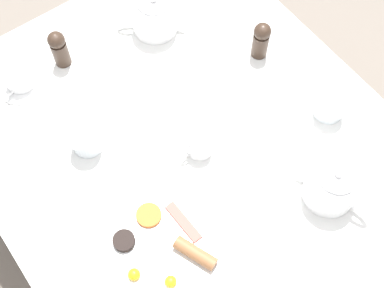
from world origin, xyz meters
name	(u,v)px	position (x,y,z in m)	size (l,w,h in m)	color
ground_plane	(192,238)	(0.00, 0.00, 0.00)	(8.00, 8.00, 0.00)	#70665B
table	(192,159)	(0.00, 0.00, 0.66)	(0.97, 1.20, 0.72)	white
breakfast_plate	(161,250)	(0.21, 0.17, 0.73)	(0.31, 0.31, 0.04)	white
teapot_near	(154,15)	(-0.14, -0.37, 0.78)	(0.18, 0.14, 0.13)	white
teapot_far	(333,186)	(-0.19, 0.29, 0.78)	(0.12, 0.21, 0.13)	white
teacup_with_saucer_left	(19,79)	(0.25, -0.42, 0.75)	(0.13, 0.13, 0.06)	white
water_glass_tall	(85,135)	(0.20, -0.16, 0.78)	(0.08, 0.08, 0.11)	white
water_glass_short	(332,102)	(-0.34, 0.12, 0.77)	(0.08, 0.08, 0.09)	white
creamer_jug	(199,144)	(-0.01, 0.02, 0.76)	(0.09, 0.06, 0.07)	white
pepper_grinder	(261,39)	(-0.32, -0.13, 0.78)	(0.05, 0.05, 0.12)	#38281E
salt_grinder	(59,48)	(0.12, -0.42, 0.78)	(0.05, 0.05, 0.12)	#38281E
fork_by_plate	(146,116)	(0.04, -0.14, 0.73)	(0.11, 0.14, 0.00)	silver
knife_by_plate	(31,179)	(0.36, -0.16, 0.73)	(0.09, 0.18, 0.00)	silver
spoon_for_tea	(275,96)	(-0.26, 0.01, 0.73)	(0.11, 0.11, 0.00)	silver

